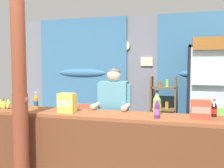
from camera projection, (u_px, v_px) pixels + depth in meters
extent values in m
cube|color=slate|center=(136.00, 79.00, 5.23)|extent=(5.49, 0.12, 2.57)
cube|color=teal|center=(82.00, 68.00, 5.44)|extent=(1.95, 0.04, 2.10)
ellipsoid|color=teal|center=(82.00, 73.00, 5.43)|extent=(1.07, 0.10, 0.16)
cube|color=teal|center=(207.00, 68.00, 4.76)|extent=(1.84, 0.04, 2.10)
ellipsoid|color=teal|center=(207.00, 74.00, 4.75)|extent=(1.01, 0.10, 0.16)
cylinder|color=tan|center=(125.00, 46.00, 5.16)|extent=(0.22, 0.03, 0.22)
cylinder|color=white|center=(125.00, 46.00, 5.14)|extent=(0.18, 0.01, 0.18)
cube|color=beige|center=(147.00, 61.00, 5.06)|extent=(0.24, 0.02, 0.18)
cube|color=brown|center=(101.00, 115.00, 3.16)|extent=(3.12, 0.51, 0.04)
cube|color=brown|center=(95.00, 160.00, 2.98)|extent=(3.12, 0.04, 0.94)
cube|color=brown|center=(0.00, 143.00, 3.61)|extent=(0.08, 0.46, 0.94)
cylinder|color=brown|center=(21.00, 145.00, 3.03)|extent=(0.18, 0.18, 1.25)
cylinder|color=brown|center=(18.00, 40.00, 2.93)|extent=(0.17, 0.17, 1.25)
ellipsoid|color=brown|center=(26.00, 100.00, 2.96)|extent=(0.06, 0.05, 0.08)
cube|color=black|center=(208.00, 99.00, 4.66)|extent=(0.74, 0.04, 1.91)
cube|color=black|center=(188.00, 101.00, 4.45)|extent=(0.04, 0.68, 1.91)
cube|color=black|center=(211.00, 47.00, 4.28)|extent=(0.74, 0.68, 0.04)
cube|color=black|center=(208.00, 153.00, 4.42)|extent=(0.74, 0.68, 0.08)
cube|color=silver|center=(212.00, 101.00, 4.04)|extent=(0.68, 0.02, 1.75)
cube|color=silver|center=(209.00, 116.00, 4.37)|extent=(0.66, 0.60, 0.02)
cube|color=#75C64C|center=(210.00, 111.00, 4.23)|extent=(0.62, 0.56, 0.20)
cube|color=silver|center=(210.00, 84.00, 4.33)|extent=(0.66, 0.60, 0.02)
cube|color=silver|center=(211.00, 78.00, 4.19)|extent=(0.62, 0.56, 0.20)
cube|color=silver|center=(211.00, 52.00, 4.29)|extent=(0.66, 0.60, 0.02)
cube|color=brown|center=(212.00, 44.00, 4.14)|extent=(0.62, 0.56, 0.20)
cube|color=brown|center=(151.00, 112.00, 4.78)|extent=(0.04, 0.28, 1.37)
cube|color=brown|center=(175.00, 114.00, 4.66)|extent=(0.04, 0.28, 1.37)
cube|color=brown|center=(164.00, 87.00, 4.68)|extent=(0.44, 0.28, 0.02)
cylinder|color=brown|center=(160.00, 84.00, 4.70)|extent=(0.05, 0.05, 0.10)
cylinder|color=#75C64C|center=(167.00, 83.00, 4.66)|extent=(0.06, 0.06, 0.15)
cube|color=brown|center=(163.00, 109.00, 4.72)|extent=(0.44, 0.28, 0.02)
cylinder|color=orange|center=(160.00, 105.00, 4.73)|extent=(0.06, 0.06, 0.13)
cylinder|color=orange|center=(167.00, 105.00, 4.69)|extent=(0.06, 0.06, 0.13)
cube|color=brown|center=(163.00, 131.00, 4.75)|extent=(0.44, 0.28, 0.02)
cylinder|color=brown|center=(159.00, 127.00, 4.76)|extent=(0.06, 0.06, 0.13)
cylinder|color=brown|center=(166.00, 127.00, 4.72)|extent=(0.05, 0.05, 0.13)
cube|color=#E5563D|center=(82.00, 129.00, 4.53)|extent=(0.53, 0.53, 0.04)
cube|color=#E5563D|center=(83.00, 114.00, 4.71)|extent=(0.42, 0.14, 0.40)
cylinder|color=#E5563D|center=(69.00, 144.00, 4.36)|extent=(0.04, 0.04, 0.44)
cylinder|color=#E5563D|center=(91.00, 144.00, 4.35)|extent=(0.04, 0.04, 0.44)
cylinder|color=#E5563D|center=(73.00, 138.00, 4.74)|extent=(0.04, 0.04, 0.44)
cylinder|color=#E5563D|center=(94.00, 138.00, 4.73)|extent=(0.04, 0.04, 0.44)
cube|color=#E5563D|center=(71.00, 122.00, 4.53)|extent=(0.13, 0.39, 0.03)
cube|color=#E5563D|center=(93.00, 122.00, 4.51)|extent=(0.13, 0.39, 0.03)
cylinder|color=#28282D|center=(108.00, 146.00, 3.66)|extent=(0.11, 0.11, 0.81)
cylinder|color=#28282D|center=(119.00, 148.00, 3.62)|extent=(0.11, 0.11, 0.81)
cube|color=teal|center=(114.00, 100.00, 3.59)|extent=(0.40, 0.20, 0.55)
sphere|color=#DBB28E|center=(114.00, 75.00, 3.56)|extent=(0.19, 0.19, 0.19)
ellipsoid|color=#4C4742|center=(114.00, 72.00, 3.57)|extent=(0.18, 0.18, 0.10)
cylinder|color=teal|center=(99.00, 94.00, 3.64)|extent=(0.08, 0.08, 0.29)
cylinder|color=#DBB28E|center=(96.00, 106.00, 3.51)|extent=(0.07, 0.26, 0.07)
sphere|color=#DBB28E|center=(93.00, 107.00, 3.38)|extent=(0.08, 0.08, 0.08)
cylinder|color=teal|center=(129.00, 95.00, 3.52)|extent=(0.08, 0.08, 0.29)
cylinder|color=#DBB28E|center=(126.00, 107.00, 3.39)|extent=(0.07, 0.26, 0.07)
sphere|color=#DBB28E|center=(124.00, 109.00, 3.27)|extent=(0.08, 0.08, 0.08)
cylinder|color=#75C64C|center=(157.00, 107.00, 3.07)|extent=(0.09, 0.09, 0.19)
cone|color=#75C64C|center=(157.00, 96.00, 3.06)|extent=(0.09, 0.09, 0.08)
cylinder|color=black|center=(157.00, 91.00, 3.06)|extent=(0.04, 0.04, 0.03)
cylinder|color=yellow|center=(157.00, 107.00, 3.07)|extent=(0.09, 0.09, 0.08)
cylinder|color=black|center=(214.00, 111.00, 2.95)|extent=(0.07, 0.07, 0.13)
cone|color=black|center=(214.00, 103.00, 2.94)|extent=(0.07, 0.07, 0.06)
cylinder|color=red|center=(214.00, 100.00, 2.94)|extent=(0.03, 0.03, 0.02)
cylinder|color=red|center=(214.00, 111.00, 2.95)|extent=(0.07, 0.07, 0.06)
cylinder|color=#56286B|center=(157.00, 112.00, 2.86)|extent=(0.06, 0.06, 0.15)
cone|color=#56286B|center=(157.00, 102.00, 2.85)|extent=(0.06, 0.06, 0.07)
cylinder|color=silver|center=(157.00, 98.00, 2.84)|extent=(0.03, 0.03, 0.02)
cylinder|color=purple|center=(157.00, 112.00, 2.86)|extent=(0.06, 0.06, 0.07)
cylinder|color=silver|center=(74.00, 104.00, 3.42)|extent=(0.07, 0.07, 0.16)
cone|color=silver|center=(74.00, 95.00, 3.41)|extent=(0.07, 0.07, 0.07)
cylinder|color=blue|center=(74.00, 92.00, 3.41)|extent=(0.03, 0.03, 0.03)
cylinder|color=blue|center=(74.00, 104.00, 3.42)|extent=(0.07, 0.07, 0.07)
cylinder|color=orange|center=(36.00, 103.00, 3.50)|extent=(0.06, 0.06, 0.15)
cone|color=orange|center=(36.00, 96.00, 3.49)|extent=(0.06, 0.06, 0.07)
cylinder|color=white|center=(36.00, 92.00, 3.49)|extent=(0.03, 0.03, 0.02)
cylinder|color=#194C99|center=(36.00, 103.00, 3.50)|extent=(0.06, 0.06, 0.07)
cube|color=#E5422D|center=(201.00, 109.00, 2.84)|extent=(0.22, 0.14, 0.21)
cube|color=#FF826D|center=(201.00, 110.00, 2.77)|extent=(0.19, 0.00, 0.07)
cube|color=#EAD14C|center=(67.00, 103.00, 3.21)|extent=(0.21, 0.15, 0.24)
cube|color=#FFFF8C|center=(64.00, 104.00, 3.14)|extent=(0.19, 0.00, 0.09)
ellipsoid|color=#B7C647|center=(0.00, 104.00, 3.50)|extent=(0.07, 0.04, 0.14)
ellipsoid|color=#B7C647|center=(1.00, 104.00, 3.48)|extent=(0.07, 0.04, 0.15)
ellipsoid|color=#B7C647|center=(3.00, 104.00, 3.48)|extent=(0.04, 0.03, 0.14)
ellipsoid|color=#B7C647|center=(4.00, 105.00, 3.46)|extent=(0.05, 0.03, 0.12)
ellipsoid|color=#B7C647|center=(7.00, 104.00, 3.47)|extent=(0.08, 0.03, 0.15)
ellipsoid|color=#B7C647|center=(9.00, 105.00, 3.45)|extent=(0.08, 0.04, 0.12)
cylinder|color=olive|center=(3.00, 99.00, 3.47)|extent=(0.02, 0.02, 0.05)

